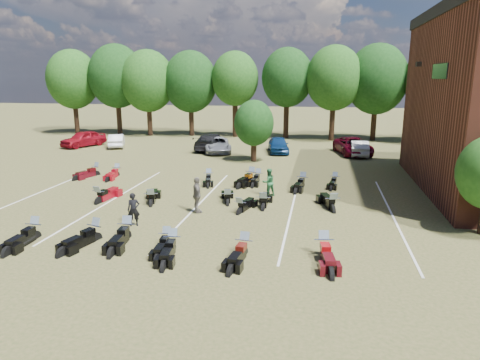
% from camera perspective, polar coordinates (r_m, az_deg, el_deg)
% --- Properties ---
extents(ground, '(160.00, 160.00, 0.00)m').
position_cam_1_polar(ground, '(19.86, 0.49, -6.18)').
color(ground, brown).
rests_on(ground, ground).
extents(car_0, '(3.47, 4.90, 1.55)m').
position_cam_1_polar(car_0, '(44.80, -20.15, 5.19)').
color(car_0, maroon).
rests_on(car_0, ground).
extents(car_1, '(2.74, 4.09, 1.28)m').
position_cam_1_polar(car_1, '(43.53, -16.13, 5.08)').
color(car_1, silver).
rests_on(car_1, ground).
extents(car_2, '(3.60, 5.34, 1.36)m').
position_cam_1_polar(car_2, '(38.97, -3.04, 4.71)').
color(car_2, gray).
rests_on(car_2, ground).
extents(car_3, '(2.42, 5.38, 1.53)m').
position_cam_1_polar(car_3, '(40.26, -3.85, 5.11)').
color(car_3, black).
rests_on(car_3, ground).
extents(car_4, '(2.43, 4.44, 1.43)m').
position_cam_1_polar(car_4, '(38.86, 5.13, 4.70)').
color(car_4, navy).
rests_on(car_4, ground).
extents(car_5, '(1.47, 4.13, 1.36)m').
position_cam_1_polar(car_5, '(38.60, 15.59, 4.13)').
color(car_5, '#ADACA8').
rests_on(car_5, ground).
extents(car_6, '(3.64, 5.78, 1.49)m').
position_cam_1_polar(car_6, '(39.11, 14.84, 4.40)').
color(car_6, '#4E0414').
rests_on(car_6, ground).
extents(car_7, '(3.87, 5.39, 1.45)m').
position_cam_1_polar(car_7, '(39.77, 25.67, 3.62)').
color(car_7, '#36363B').
rests_on(car_7, ground).
extents(person_black, '(0.67, 0.57, 1.55)m').
position_cam_1_polar(person_black, '(20.31, -14.01, -3.84)').
color(person_black, black).
rests_on(person_black, ground).
extents(person_green, '(0.98, 0.93, 1.61)m').
position_cam_1_polar(person_green, '(24.64, 3.83, -0.30)').
color(person_green, '#256335').
rests_on(person_green, ground).
extents(person_grey, '(0.92, 1.16, 1.85)m').
position_cam_1_polar(person_grey, '(21.64, -5.74, -2.00)').
color(person_grey, '#625C54').
rests_on(person_grey, ground).
extents(motorcycle_0, '(0.85, 2.45, 1.35)m').
position_cam_1_polar(motorcycle_0, '(20.34, -25.63, -7.09)').
color(motorcycle_0, black).
rests_on(motorcycle_0, ground).
extents(motorcycle_1, '(1.05, 2.55, 1.38)m').
position_cam_1_polar(motorcycle_1, '(18.98, -14.81, -7.62)').
color(motorcycle_1, black).
rests_on(motorcycle_1, ground).
extents(motorcycle_2, '(1.35, 2.54, 1.35)m').
position_cam_1_polar(motorcycle_2, '(19.21, -18.72, -7.64)').
color(motorcycle_2, black).
rests_on(motorcycle_2, ground).
extents(motorcycle_3, '(1.03, 2.36, 1.27)m').
position_cam_1_polar(motorcycle_3, '(17.35, -8.94, -9.38)').
color(motorcycle_3, black).
rests_on(motorcycle_3, ground).
extents(motorcycle_4, '(0.88, 2.12, 1.15)m').
position_cam_1_polar(motorcycle_4, '(17.85, -9.75, -8.73)').
color(motorcycle_4, black).
rests_on(motorcycle_4, ground).
extents(motorcycle_5, '(0.98, 2.37, 1.29)m').
position_cam_1_polar(motorcycle_5, '(16.79, 0.52, -10.02)').
color(motorcycle_5, black).
rests_on(motorcycle_5, ground).
extents(motorcycle_6, '(1.14, 2.57, 1.38)m').
position_cam_1_polar(motorcycle_6, '(17.04, 11.04, -9.91)').
color(motorcycle_6, '#42090F').
rests_on(motorcycle_6, ground).
extents(motorcycle_7, '(1.06, 2.53, 1.37)m').
position_cam_1_polar(motorcycle_7, '(24.59, -18.27, -2.95)').
color(motorcycle_7, maroon).
rests_on(motorcycle_7, ground).
extents(motorcycle_8, '(1.44, 2.45, 1.30)m').
position_cam_1_polar(motorcycle_8, '(23.49, -11.76, -3.30)').
color(motorcycle_8, black).
rests_on(motorcycle_8, ground).
extents(motorcycle_9, '(1.35, 2.49, 1.32)m').
position_cam_1_polar(motorcycle_9, '(23.45, -11.73, -3.33)').
color(motorcycle_9, black).
rests_on(motorcycle_9, ground).
extents(motorcycle_10, '(1.22, 2.36, 1.26)m').
position_cam_1_polar(motorcycle_10, '(23.10, -1.65, -3.31)').
color(motorcycle_10, black).
rests_on(motorcycle_10, ground).
extents(motorcycle_11, '(1.20, 2.28, 1.21)m').
position_cam_1_polar(motorcycle_11, '(21.64, -0.02, -4.49)').
color(motorcycle_11, black).
rests_on(motorcycle_11, ground).
extents(motorcycle_12, '(0.82, 2.40, 1.33)m').
position_cam_1_polar(motorcycle_12, '(22.30, 3.11, -3.95)').
color(motorcycle_12, black).
rests_on(motorcycle_12, ground).
extents(motorcycle_13, '(1.48, 2.65, 1.41)m').
position_cam_1_polar(motorcycle_13, '(22.47, 12.20, -4.11)').
color(motorcycle_13, black).
rests_on(motorcycle_13, ground).
extents(motorcycle_14, '(1.48, 2.42, 1.29)m').
position_cam_1_polar(motorcycle_14, '(31.47, -18.64, 0.58)').
color(motorcycle_14, '#440912').
rests_on(motorcycle_14, ground).
extents(motorcycle_15, '(0.85, 2.23, 1.22)m').
position_cam_1_polar(motorcycle_15, '(30.84, -16.06, 0.50)').
color(motorcycle_15, maroon).
rests_on(motorcycle_15, ground).
extents(motorcycle_16, '(1.14, 2.23, 1.19)m').
position_cam_1_polar(motorcycle_16, '(28.15, -4.18, -0.22)').
color(motorcycle_16, black).
rests_on(motorcycle_16, ground).
extents(motorcycle_17, '(1.39, 2.62, 1.39)m').
position_cam_1_polar(motorcycle_17, '(27.97, 1.47, -0.28)').
color(motorcycle_17, black).
rests_on(motorcycle_17, ground).
extents(motorcycle_18, '(0.81, 2.18, 1.20)m').
position_cam_1_polar(motorcycle_18, '(28.07, 2.40, -0.24)').
color(motorcycle_18, black).
rests_on(motorcycle_18, ground).
extents(motorcycle_19, '(0.97, 2.11, 1.14)m').
position_cam_1_polar(motorcycle_19, '(27.93, 12.48, -0.63)').
color(motorcycle_19, black).
rests_on(motorcycle_19, ground).
extents(motorcycle_20, '(1.15, 2.43, 1.30)m').
position_cam_1_polar(motorcycle_20, '(27.04, 8.31, -0.91)').
color(motorcycle_20, black).
rests_on(motorcycle_20, ground).
extents(tree_line, '(56.00, 6.00, 9.79)m').
position_cam_1_polar(tree_line, '(47.58, 5.73, 13.10)').
color(tree_line, black).
rests_on(tree_line, ground).
extents(young_tree_midfield, '(3.20, 3.20, 4.70)m').
position_cam_1_polar(young_tree_midfield, '(34.49, 1.87, 7.60)').
color(young_tree_midfield, black).
rests_on(young_tree_midfield, ground).
extents(parking_lines, '(20.10, 14.00, 0.01)m').
position_cam_1_polar(parking_lines, '(23.30, -5.46, -3.20)').
color(parking_lines, silver).
rests_on(parking_lines, ground).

